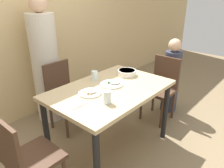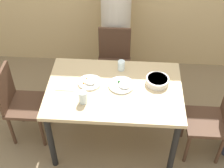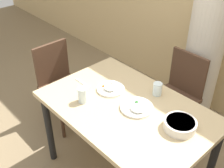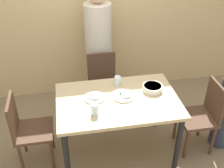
{
  "view_description": "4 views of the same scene",
  "coord_description": "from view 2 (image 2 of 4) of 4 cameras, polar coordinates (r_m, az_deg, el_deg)",
  "views": [
    {
      "loc": [
        -1.57,
        -1.39,
        1.73
      ],
      "look_at": [
        -0.02,
        -0.04,
        0.84
      ],
      "focal_mm": 35.0,
      "sensor_mm": 36.0,
      "label": 1
    },
    {
      "loc": [
        0.12,
        -2.17,
        2.82
      ],
      "look_at": [
        -0.02,
        -0.0,
        0.83
      ],
      "focal_mm": 50.0,
      "sensor_mm": 36.0,
      "label": 2
    },
    {
      "loc": [
        1.14,
        -1.2,
        2.11
      ],
      "look_at": [
        -0.12,
        -0.04,
        0.94
      ],
      "focal_mm": 45.0,
      "sensor_mm": 36.0,
      "label": 3
    },
    {
      "loc": [
        -0.49,
        -2.37,
        2.55
      ],
      "look_at": [
        -0.05,
        0.04,
        0.95
      ],
      "focal_mm": 45.0,
      "sensor_mm": 36.0,
      "label": 4
    }
  ],
  "objects": [
    {
      "name": "fork_steel",
      "position": [
        3.0,
        -8.65,
        -1.04
      ],
      "size": [
        0.18,
        0.02,
        0.01
      ],
      "color": "silver",
      "rests_on": "dining_table"
    },
    {
      "name": "plate_rice_adult",
      "position": [
        3.03,
        -4.06,
        0.34
      ],
      "size": [
        0.23,
        0.23,
        0.05
      ],
      "color": "white",
      "rests_on": "dining_table"
    },
    {
      "name": "bowl_curry",
      "position": [
        3.05,
        8.3,
        0.6
      ],
      "size": [
        0.22,
        0.22,
        0.07
      ],
      "color": "silver",
      "rests_on": "dining_table"
    },
    {
      "name": "glass_water_short",
      "position": [
        3.17,
        1.72,
        3.41
      ],
      "size": [
        0.07,
        0.07,
        0.11
      ],
      "color": "silver",
      "rests_on": "dining_table"
    },
    {
      "name": "chair_child_spot",
      "position": [
        3.25,
        18.05,
        -6.16
      ],
      "size": [
        0.4,
        0.4,
        0.89
      ],
      "rotation": [
        0.0,
        0.0,
        -1.57
      ],
      "color": "#4C3323",
      "rests_on": "ground_plane"
    },
    {
      "name": "ground_plane",
      "position": [
        3.57,
        0.35,
        -9.91
      ],
      "size": [
        10.0,
        10.0,
        0.0
      ],
      "primitive_type": "plane",
      "color": "#847051"
    },
    {
      "name": "chair_adult_spot",
      "position": [
        3.76,
        0.36,
        4.06
      ],
      "size": [
        0.4,
        0.4,
        0.89
      ],
      "color": "#4C3323",
      "rests_on": "ground_plane"
    },
    {
      "name": "person_adult",
      "position": [
        3.88,
        0.7,
        10.67
      ],
      "size": [
        0.36,
        0.36,
        1.69
      ],
      "color": "beige",
      "rests_on": "ground_plane"
    },
    {
      "name": "glass_water_tall",
      "position": [
        2.82,
        -5.35,
        -2.42
      ],
      "size": [
        0.07,
        0.07,
        0.12
      ],
      "color": "silver",
      "rests_on": "dining_table"
    },
    {
      "name": "dining_table",
      "position": [
        3.05,
        0.41,
        -2.06
      ],
      "size": [
        1.3,
        0.86,
        0.78
      ],
      "color": "tan",
      "rests_on": "ground_plane"
    },
    {
      "name": "chair_empty_left",
      "position": [
        3.4,
        -16.48,
        -3.16
      ],
      "size": [
        0.4,
        0.4,
        0.89
      ],
      "rotation": [
        0.0,
        0.0,
        1.57
      ],
      "color": "#4C3323",
      "rests_on": "ground_plane"
    },
    {
      "name": "plate_rice_child",
      "position": [
        3.0,
        1.85,
        -0.19
      ],
      "size": [
        0.25,
        0.25,
        0.05
      ],
      "color": "white",
      "rests_on": "dining_table"
    }
  ]
}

